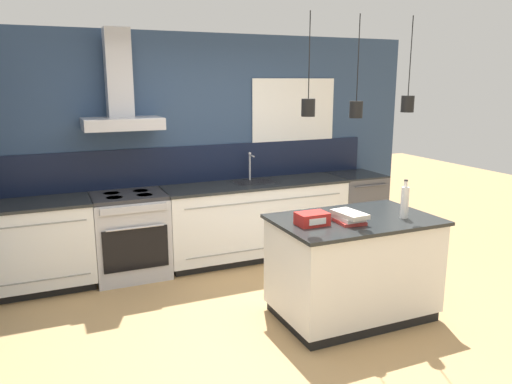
% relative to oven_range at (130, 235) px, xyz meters
% --- Properties ---
extents(ground_plane, '(16.00, 16.00, 0.00)m').
position_rel_oven_range_xyz_m(ground_plane, '(0.87, -1.69, -0.46)').
color(ground_plane, tan).
rests_on(ground_plane, ground).
extents(wall_back, '(5.60, 2.21, 2.60)m').
position_rel_oven_range_xyz_m(wall_back, '(0.82, 0.31, 0.90)').
color(wall_back, navy).
rests_on(wall_back, ground_plane).
extents(counter_run_left, '(1.13, 0.64, 0.91)m').
position_rel_oven_range_xyz_m(counter_run_left, '(-0.94, 0.01, 0.01)').
color(counter_run_left, black).
rests_on(counter_run_left, ground_plane).
extents(counter_run_sink, '(2.19, 0.64, 1.25)m').
position_rel_oven_range_xyz_m(counter_run_sink, '(1.47, 0.01, 0.01)').
color(counter_run_sink, black).
rests_on(counter_run_sink, ground_plane).
extents(oven_range, '(0.77, 0.66, 0.91)m').
position_rel_oven_range_xyz_m(oven_range, '(0.00, 0.00, 0.00)').
color(oven_range, '#B5B5BA').
rests_on(oven_range, ground_plane).
extents(dishwasher, '(0.61, 0.65, 0.91)m').
position_rel_oven_range_xyz_m(dishwasher, '(2.86, 0.00, 0.00)').
color(dishwasher, '#4C4C51').
rests_on(dishwasher, ground_plane).
extents(kitchen_island, '(1.40, 0.90, 0.91)m').
position_rel_oven_range_xyz_m(kitchen_island, '(1.65, -1.74, 0.00)').
color(kitchen_island, black).
rests_on(kitchen_island, ground_plane).
extents(bottle_on_island, '(0.07, 0.07, 0.34)m').
position_rel_oven_range_xyz_m(bottle_on_island, '(2.04, -1.91, 0.60)').
color(bottle_on_island, silver).
rests_on(bottle_on_island, kitchen_island).
extents(book_stack, '(0.23, 0.33, 0.10)m').
position_rel_oven_range_xyz_m(book_stack, '(1.52, -1.84, 0.50)').
color(book_stack, '#B2332D').
rests_on(book_stack, kitchen_island).
extents(red_supply_box, '(0.26, 0.18, 0.10)m').
position_rel_oven_range_xyz_m(red_supply_box, '(1.20, -1.78, 0.51)').
color(red_supply_box, red).
rests_on(red_supply_box, kitchen_island).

